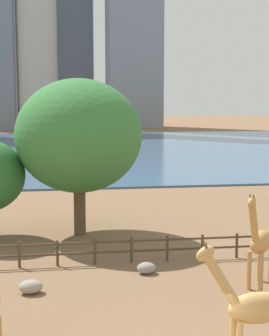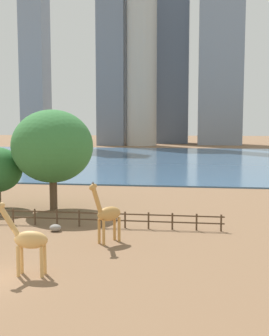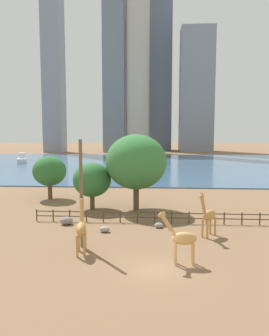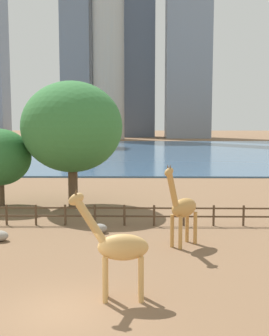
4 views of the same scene
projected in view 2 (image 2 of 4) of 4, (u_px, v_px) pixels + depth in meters
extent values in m
plane|color=brown|center=(149.00, 158.00, 100.62)|extent=(400.00, 400.00, 0.00)
cube|color=#3D6084|center=(147.00, 159.00, 97.65)|extent=(180.00, 86.00, 0.20)
cylinder|color=tan|center=(18.00, 261.00, 22.33)|extent=(0.20, 0.20, 1.67)
cylinder|color=tan|center=(22.00, 258.00, 22.84)|extent=(0.20, 0.20, 1.67)
cylinder|color=tan|center=(42.00, 262.00, 22.19)|extent=(0.20, 0.20, 1.67)
cylinder|color=tan|center=(45.00, 259.00, 22.70)|extent=(0.20, 0.20, 1.67)
ellipsoid|color=tan|center=(31.00, 240.00, 22.40)|extent=(1.87, 0.81, 0.96)
cylinder|color=tan|center=(9.00, 221.00, 22.42)|extent=(1.23, 0.34, 1.72)
ellipsoid|color=tan|center=(0.00, 207.00, 22.38)|extent=(0.72, 0.32, 0.64)
cone|color=brown|center=(0.00, 201.00, 22.43)|extent=(0.09, 0.09, 0.18)
cylinder|color=#C18C47|center=(104.00, 233.00, 28.15)|extent=(0.28, 0.28, 1.70)
cylinder|color=#C18C47|center=(99.00, 231.00, 28.55)|extent=(0.28, 0.28, 1.70)
cylinder|color=#C18C47|center=(119.00, 229.00, 29.00)|extent=(0.28, 0.28, 1.70)
cylinder|color=#C18C47|center=(114.00, 228.00, 29.40)|extent=(0.28, 0.28, 1.70)
ellipsoid|color=#C18C47|center=(109.00, 214.00, 28.65)|extent=(1.81, 1.91, 0.99)
cylinder|color=#C18C47|center=(97.00, 200.00, 27.89)|extent=(0.82, 0.87, 1.88)
ellipsoid|color=#C18C47|center=(93.00, 187.00, 27.60)|extent=(0.69, 0.73, 0.57)
cone|color=brown|center=(94.00, 183.00, 27.52)|extent=(0.13, 0.13, 0.18)
cone|color=brown|center=(92.00, 182.00, 27.63)|extent=(0.13, 0.13, 0.18)
ellipsoid|color=gray|center=(55.00, 228.00, 31.84)|extent=(0.89, 0.72, 0.54)
cylinder|color=#4C3826|center=(13.00, 216.00, 34.11)|extent=(0.14, 0.14, 1.30)
cylinder|color=#4C3826|center=(35.00, 217.00, 33.85)|extent=(0.14, 0.14, 1.30)
cylinder|color=#4C3826|center=(57.00, 218.00, 33.60)|extent=(0.14, 0.14, 1.30)
cylinder|color=#4C3826|center=(79.00, 218.00, 33.34)|extent=(0.14, 0.14, 1.30)
cylinder|color=#4C3826|center=(102.00, 219.00, 33.08)|extent=(0.14, 0.14, 1.30)
cylinder|color=#4C3826|center=(125.00, 220.00, 32.83)|extent=(0.14, 0.14, 1.30)
cylinder|color=#4C3826|center=(149.00, 221.00, 32.57)|extent=(0.14, 0.14, 1.30)
cylinder|color=#4C3826|center=(172.00, 221.00, 32.31)|extent=(0.14, 0.14, 1.30)
cylinder|color=#4C3826|center=(197.00, 222.00, 32.06)|extent=(0.14, 0.14, 1.30)
cylinder|color=#4C3826|center=(221.00, 223.00, 31.80)|extent=(0.14, 0.14, 1.30)
cube|color=#4C3826|center=(58.00, 212.00, 33.54)|extent=(26.10, 0.08, 0.10)
cube|color=#4C3826|center=(58.00, 218.00, 33.59)|extent=(26.10, 0.08, 0.10)
cylinder|color=brown|center=(53.00, 194.00, 39.73)|extent=(0.72, 0.72, 3.01)
ellipsoid|color=#387A3D|center=(52.00, 146.00, 39.26)|extent=(7.57, 7.57, 6.82)
cube|color=gray|center=(220.00, 65.00, 164.33)|extent=(16.74, 14.07, 62.08)
cube|color=slate|center=(113.00, 48.00, 162.29)|extent=(10.38, 15.74, 74.85)
cylinder|color=#B7B2A8|center=(142.00, 13.00, 155.03)|extent=(11.51, 11.51, 97.77)
cube|color=slate|center=(173.00, 18.00, 174.18)|extent=(13.40, 11.43, 103.98)
cube|color=gray|center=(34.00, 14.00, 158.15)|extent=(9.05, 10.15, 98.59)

